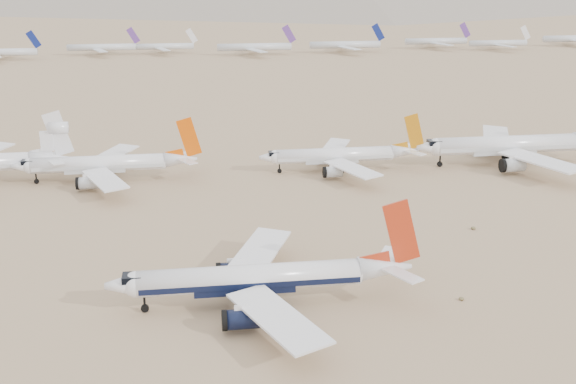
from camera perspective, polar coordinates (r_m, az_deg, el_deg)
The scene contains 6 objects.
ground at distance 109.82m, azimuth 1.73°, elevation -9.71°, with size 7000.00×7000.00×0.00m, color #84694D.
main_airliner at distance 111.15m, azimuth -1.92°, elevation -6.80°, with size 45.83×44.77×16.18m.
row2_navy_widebody at distance 195.72m, azimuth 17.49°, elevation 3.56°, with size 50.57×49.45×17.99m.
row2_gold_tail at distance 181.34m, azimuth 4.23°, elevation 2.91°, with size 39.75×38.88×14.15m.
row2_orange_tail at distance 177.58m, azimuth -14.12°, elevation 2.16°, with size 42.16×41.24×15.04m.
distant_storage_row at distance 410.06m, azimuth -7.47°, elevation 11.33°, with size 512.77×57.51×13.95m.
Camera 1 is at (-16.94, -95.73, 51.09)m, focal length 45.00 mm.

